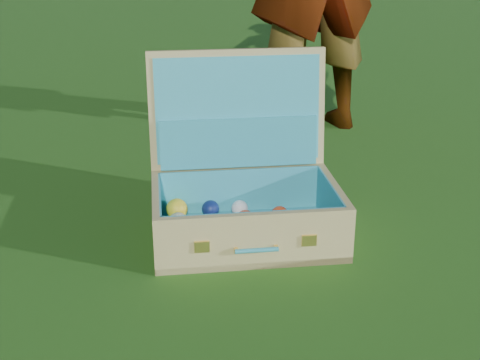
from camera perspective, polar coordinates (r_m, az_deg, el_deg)
name	(u,v)px	position (r m, az deg, el deg)	size (l,w,h in m)	color
ground	(279,214)	(2.08, 3.35, -2.91)	(60.00, 60.00, 0.00)	#215114
stray_ball	(164,235)	(1.89, -6.49, -4.65)	(0.06, 0.06, 0.06)	teal
suitcase	(242,185)	(1.92, 0.20, -0.39)	(0.58, 0.49, 0.50)	tan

